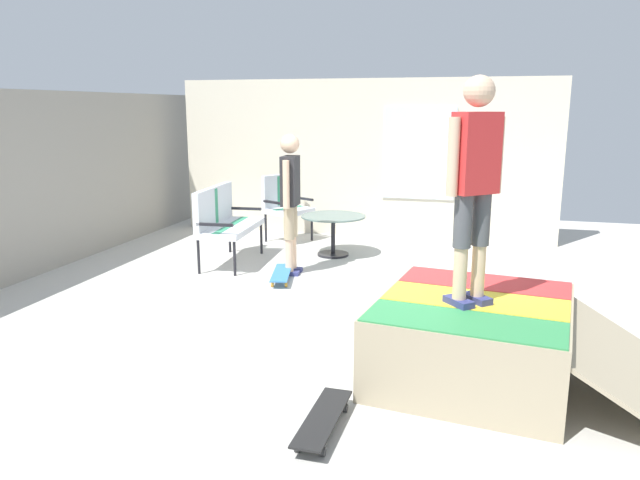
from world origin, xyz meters
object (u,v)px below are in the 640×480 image
object	(u,v)px
patio_bench	(223,218)
person_watching	(290,193)
skate_ramp	(477,339)
patio_table	(333,227)
skateboard_spare	(323,419)
skateboard_by_bench	(282,273)
patio_chair_near_house	(284,201)
person_skater	(475,175)

from	to	relation	value
patio_bench	person_watching	size ratio (longest dim) A/B	0.75
skate_ramp	patio_table	xyz separation A→B (m)	(3.50, 2.01, 0.09)
patio_table	skateboard_spare	size ratio (longest dim) A/B	1.12
skateboard_by_bench	skateboard_spare	bearing A→B (deg)	-156.80
patio_table	skateboard_by_bench	distance (m)	1.44
patio_chair_near_house	skateboard_by_bench	world-z (taller)	patio_chair_near_house
patio_chair_near_house	skateboard_spare	size ratio (longest dim) A/B	1.27
patio_bench	skateboard_by_bench	xyz separation A→B (m)	(-0.59, -1.01, -0.53)
person_watching	skateboard_spare	distance (m)	3.90
skateboard_by_bench	skateboard_spare	distance (m)	3.49
skate_ramp	person_skater	xyz separation A→B (m)	(-0.11, 0.08, 1.26)
skateboard_spare	person_skater	bearing A→B (deg)	-41.04
skate_ramp	person_skater	size ratio (longest dim) A/B	1.46
patio_chair_near_house	skateboard_by_bench	bearing A→B (deg)	-162.17
patio_bench	patio_chair_near_house	xyz separation A→B (m)	(1.55, -0.32, -0.00)
patio_bench	patio_chair_near_house	bearing A→B (deg)	-11.84
person_skater	skateboard_by_bench	bearing A→B (deg)	44.87
patio_table	person_skater	bearing A→B (deg)	-151.87
skate_ramp	patio_chair_near_house	bearing A→B (deg)	35.10
patio_chair_near_house	patio_table	size ratio (longest dim) A/B	1.13
skate_ramp	patio_bench	bearing A→B (deg)	50.71
patio_chair_near_house	patio_table	world-z (taller)	patio_chair_near_house
skate_ramp	skateboard_by_bench	size ratio (longest dim) A/B	2.90
patio_table	person_watching	world-z (taller)	person_watching
patio_chair_near_house	patio_table	distance (m)	1.27
skateboard_by_bench	person_skater	bearing A→B (deg)	-135.13
skate_ramp	patio_table	world-z (taller)	skate_ramp
patio_table	person_watching	size ratio (longest dim) A/B	0.52
skate_ramp	skateboard_spare	xyz separation A→B (m)	(-1.09, 0.93, -0.23)
skate_ramp	person_watching	world-z (taller)	person_watching
patio_chair_near_house	person_watching	xyz separation A→B (m)	(-1.81, -0.70, 0.40)
patio_bench	patio_chair_near_house	distance (m)	1.58
skateboard_spare	patio_chair_near_house	bearing A→B (deg)	21.10
skate_ramp	skateboard_by_bench	bearing A→B (deg)	47.37
skate_ramp	patio_chair_near_house	xyz separation A→B (m)	(4.26, 3.00, 0.30)
patio_chair_near_house	skateboard_spare	xyz separation A→B (m)	(-5.35, -2.06, -0.53)
patio_bench	patio_chair_near_house	size ratio (longest dim) A/B	1.26
patio_bench	skateboard_spare	distance (m)	4.52
patio_bench	person_watching	bearing A→B (deg)	-104.51
patio_bench	person_skater	bearing A→B (deg)	-131.13
patio_bench	patio_table	world-z (taller)	patio_bench
patio_bench	person_skater	world-z (taller)	person_skater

